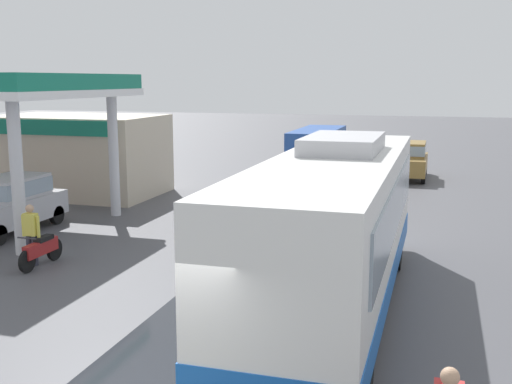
{
  "coord_description": "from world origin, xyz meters",
  "views": [
    {
      "loc": [
        3.73,
        -7.62,
        4.92
      ],
      "look_at": [
        -1.5,
        10.0,
        1.6
      ],
      "focal_mm": 43.83,
      "sensor_mm": 36.0,
      "label": 1
    }
  ],
  "objects_px": {
    "car_trailing_behind_bus": "(409,158)",
    "car_at_pump": "(10,201)",
    "motorcycle_parked_forecourt": "(41,250)",
    "coach_bus_main": "(334,231)",
    "pedestrian_near_pump": "(31,231)",
    "minibus_opposing_lane": "(317,148)"
  },
  "relations": [
    {
      "from": "minibus_opposing_lane",
      "to": "pedestrian_near_pump",
      "type": "height_order",
      "value": "minibus_opposing_lane"
    },
    {
      "from": "minibus_opposing_lane",
      "to": "car_trailing_behind_bus",
      "type": "relative_size",
      "value": 1.46
    },
    {
      "from": "car_at_pump",
      "to": "minibus_opposing_lane",
      "type": "relative_size",
      "value": 0.69
    },
    {
      "from": "car_at_pump",
      "to": "pedestrian_near_pump",
      "type": "bearing_deg",
      "value": -45.07
    },
    {
      "from": "car_at_pump",
      "to": "pedestrian_near_pump",
      "type": "height_order",
      "value": "car_at_pump"
    },
    {
      "from": "pedestrian_near_pump",
      "to": "minibus_opposing_lane",
      "type": "bearing_deg",
      "value": 75.93
    },
    {
      "from": "minibus_opposing_lane",
      "to": "pedestrian_near_pump",
      "type": "xyz_separation_m",
      "value": [
        -4.36,
        -17.39,
        -0.54
      ]
    },
    {
      "from": "car_at_pump",
      "to": "motorcycle_parked_forecourt",
      "type": "distance_m",
      "value": 4.46
    },
    {
      "from": "coach_bus_main",
      "to": "minibus_opposing_lane",
      "type": "distance_m",
      "value": 18.7
    },
    {
      "from": "pedestrian_near_pump",
      "to": "car_trailing_behind_bus",
      "type": "distance_m",
      "value": 20.33
    },
    {
      "from": "car_trailing_behind_bus",
      "to": "minibus_opposing_lane",
      "type": "bearing_deg",
      "value": -168.82
    },
    {
      "from": "car_trailing_behind_bus",
      "to": "pedestrian_near_pump",
      "type": "bearing_deg",
      "value": -115.93
    },
    {
      "from": "car_at_pump",
      "to": "pedestrian_near_pump",
      "type": "distance_m",
      "value": 4.22
    },
    {
      "from": "minibus_opposing_lane",
      "to": "motorcycle_parked_forecourt",
      "type": "distance_m",
      "value": 17.89
    },
    {
      "from": "coach_bus_main",
      "to": "car_trailing_behind_bus",
      "type": "bearing_deg",
      "value": 88.16
    },
    {
      "from": "car_trailing_behind_bus",
      "to": "motorcycle_parked_forecourt",
      "type": "bearing_deg",
      "value": -115.22
    },
    {
      "from": "minibus_opposing_lane",
      "to": "motorcycle_parked_forecourt",
      "type": "relative_size",
      "value": 3.41
    },
    {
      "from": "car_at_pump",
      "to": "car_trailing_behind_bus",
      "type": "xyz_separation_m",
      "value": [
        11.87,
        15.3,
        0.0
      ]
    },
    {
      "from": "coach_bus_main",
      "to": "minibus_opposing_lane",
      "type": "height_order",
      "value": "coach_bus_main"
    },
    {
      "from": "coach_bus_main",
      "to": "pedestrian_near_pump",
      "type": "height_order",
      "value": "coach_bus_main"
    },
    {
      "from": "car_trailing_behind_bus",
      "to": "car_at_pump",
      "type": "bearing_deg",
      "value": -127.81
    },
    {
      "from": "motorcycle_parked_forecourt",
      "to": "car_at_pump",
      "type": "bearing_deg",
      "value": 137.49
    }
  ]
}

